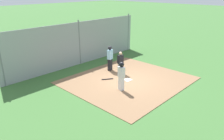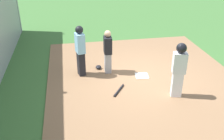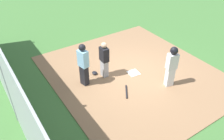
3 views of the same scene
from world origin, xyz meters
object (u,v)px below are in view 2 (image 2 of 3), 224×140
object	(u,v)px
runner	(179,67)
umpire	(80,50)
catcher	(108,51)
catcher_mask	(99,67)
home_plate	(142,76)
baseball_bat	(119,90)

from	to	relation	value
runner	umpire	bearing A→B (deg)	68.95
catcher	runner	bearing A→B (deg)	-45.03
catcher_mask	home_plate	bearing A→B (deg)	59.29
home_plate	runner	bearing A→B (deg)	25.54
umpire	catcher	bearing A→B (deg)	-10.56
umpire	home_plate	bearing A→B (deg)	-26.47
home_plate	catcher_mask	world-z (taller)	catcher_mask
home_plate	catcher_mask	bearing A→B (deg)	-120.71
catcher	umpire	size ratio (longest dim) A/B	0.87
catcher	catcher_mask	bearing A→B (deg)	136.78
umpire	baseball_bat	xyz separation A→B (m)	(1.33, 1.05, -0.89)
home_plate	umpire	bearing A→B (deg)	-103.51
umpire	baseball_bat	distance (m)	1.91
umpire	baseball_bat	bearing A→B (deg)	-64.58
home_plate	catcher	bearing A→B (deg)	-115.62
catcher	umpire	world-z (taller)	umpire
umpire	catcher_mask	world-z (taller)	umpire
catcher	baseball_bat	world-z (taller)	catcher
home_plate	baseball_bat	bearing A→B (deg)	-49.46
runner	catcher_mask	world-z (taller)	runner
home_plate	baseball_bat	xyz separation A→B (m)	(0.84, -0.98, 0.02)
baseball_bat	catcher_mask	world-z (taller)	catcher_mask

